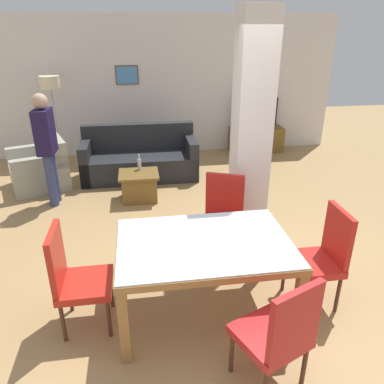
{
  "coord_description": "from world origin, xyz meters",
  "views": [
    {
      "loc": [
        -0.52,
        -2.75,
        2.49
      ],
      "look_at": [
        0.0,
        0.73,
        0.92
      ],
      "focal_mm": 35.0,
      "sensor_mm": 36.0,
      "label": 1
    }
  ],
  "objects": [
    {
      "name": "dining_chair_head_right",
      "position": [
        1.13,
        0.0,
        0.53
      ],
      "size": [
        0.46,
        0.46,
        0.98
      ],
      "rotation": [
        0.0,
        0.0,
        1.57
      ],
      "color": "red",
      "rests_on": "ground_plane"
    },
    {
      "name": "back_wall",
      "position": [
        -0.0,
        4.98,
        1.35
      ],
      "size": [
        7.2,
        0.09,
        2.7
      ],
      "color": "silver",
      "rests_on": "ground_plane"
    },
    {
      "name": "tv_stand",
      "position": [
        1.98,
        4.7,
        0.26
      ],
      "size": [
        1.12,
        0.4,
        0.51
      ],
      "color": "brown",
      "rests_on": "ground_plane"
    },
    {
      "name": "dining_chair_head_left",
      "position": [
        -1.13,
        0.0,
        0.53
      ],
      "size": [
        0.46,
        0.46,
        0.98
      ],
      "rotation": [
        0.0,
        0.0,
        -1.57
      ],
      "color": "red",
      "rests_on": "ground_plane"
    },
    {
      "name": "standing_person",
      "position": [
        -1.82,
        2.67,
        0.95
      ],
      "size": [
        0.24,
        0.39,
        1.65
      ],
      "rotation": [
        0.0,
        0.0,
        -1.61
      ],
      "color": "navy",
      "rests_on": "ground_plane"
    },
    {
      "name": "sofa",
      "position": [
        -0.51,
        3.61,
        0.3
      ],
      "size": [
        1.98,
        0.85,
        0.89
      ],
      "rotation": [
        0.0,
        0.0,
        3.14
      ],
      "color": "#222528",
      "rests_on": "ground_plane"
    },
    {
      "name": "bottle",
      "position": [
        -0.52,
        2.77,
        0.53
      ],
      "size": [
        0.06,
        0.06,
        0.25
      ],
      "color": "#B2B7BC",
      "rests_on": "coffee_table"
    },
    {
      "name": "tv_screen",
      "position": [
        1.98,
        4.7,
        0.81
      ],
      "size": [
        0.85,
        0.24,
        0.62
      ],
      "rotation": [
        0.0,
        0.0,
        3.27
      ],
      "color": "black",
      "rests_on": "tv_stand"
    },
    {
      "name": "dining_chair_near_right",
      "position": [
        0.38,
        -0.88,
        0.53
      ],
      "size": [
        0.6,
        0.6,
        0.98
      ],
      "rotation": [
        0.0,
        0.0,
        0.4
      ],
      "color": "red",
      "rests_on": "ground_plane"
    },
    {
      "name": "armchair",
      "position": [
        -2.14,
        3.37,
        0.29
      ],
      "size": [
        1.1,
        1.1,
        0.81
      ],
      "rotation": [
        0.0,
        0.0,
        1.93
      ],
      "color": "#A8A795",
      "rests_on": "ground_plane"
    },
    {
      "name": "coffee_table",
      "position": [
        -0.54,
        2.62,
        0.22
      ],
      "size": [
        0.6,
        0.52,
        0.43
      ],
      "color": "brown",
      "rests_on": "ground_plane"
    },
    {
      "name": "dining_table",
      "position": [
        0.0,
        0.0,
        0.61
      ],
      "size": [
        1.53,
        1.05,
        0.77
      ],
      "color": "#A16F3B",
      "rests_on": "ground_plane"
    },
    {
      "name": "dining_chair_far_right",
      "position": [
        0.38,
        0.91,
        0.53
      ],
      "size": [
        0.6,
        0.6,
        0.98
      ],
      "rotation": [
        0.0,
        0.0,
        2.75
      ],
      "color": "red",
      "rests_on": "ground_plane"
    },
    {
      "name": "ground_plane",
      "position": [
        0.0,
        0.0,
        0.0
      ],
      "size": [
        18.0,
        18.0,
        0.0
      ],
      "primitive_type": "plane",
      "color": "#A98452"
    },
    {
      "name": "floor_lamp",
      "position": [
        -2.03,
        4.5,
        1.41
      ],
      "size": [
        0.35,
        0.35,
        1.66
      ],
      "color": "#B7B7BC",
      "rests_on": "ground_plane"
    },
    {
      "name": "divider_pillar",
      "position": [
        0.78,
        1.32,
        1.35
      ],
      "size": [
        0.4,
        0.37,
        2.7
      ],
      "color": "silver",
      "rests_on": "ground_plane"
    }
  ]
}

